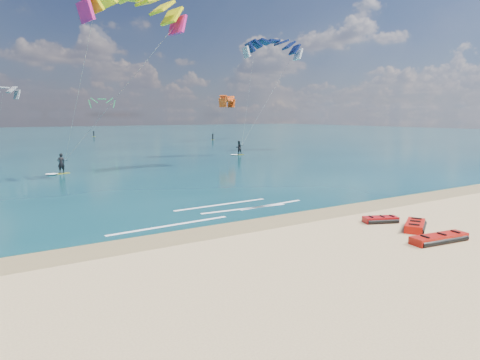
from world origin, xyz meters
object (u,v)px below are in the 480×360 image
(packed_kite_mid, at_px, (380,222))
(kitesurfer_main, at_px, (97,80))
(packed_kite_right, at_px, (415,229))
(packed_kite_left, at_px, (439,242))
(kitesurfer_far, at_px, (257,88))

(packed_kite_mid, relative_size, kitesurfer_main, 0.12)
(packed_kite_mid, distance_m, kitesurfer_main, 27.83)
(packed_kite_right, bearing_deg, packed_kite_mid, 69.36)
(packed_kite_mid, distance_m, packed_kite_right, 1.88)
(packed_kite_left, xyz_separation_m, packed_kite_right, (0.99, 1.95, 0.00))
(packed_kite_right, height_order, kitesurfer_main, kitesurfer_main)
(packed_kite_mid, height_order, kitesurfer_main, kitesurfer_main)
(packed_kite_left, xyz_separation_m, kitesurfer_main, (-7.58, 28.92, 8.76))
(packed_kite_left, xyz_separation_m, kitesurfer_far, (16.79, 39.10, 9.36))
(packed_kite_right, xyz_separation_m, kitesurfer_far, (15.80, 37.15, 9.36))
(kitesurfer_far, bearing_deg, kitesurfer_main, -141.90)
(packed_kite_left, height_order, packed_kite_right, packed_kite_right)
(packed_kite_left, relative_size, kitesurfer_far, 0.18)
(packed_kite_mid, relative_size, kitesurfer_far, 0.11)
(packed_kite_left, xyz_separation_m, packed_kite_mid, (0.64, 3.81, 0.00))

